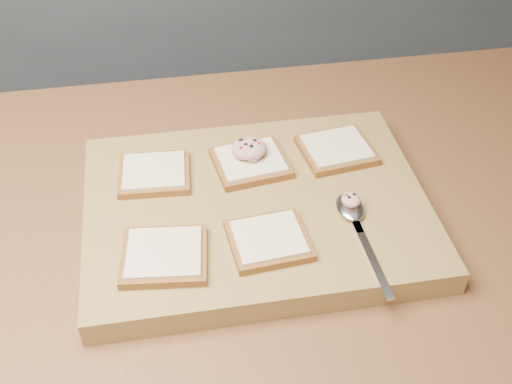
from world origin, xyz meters
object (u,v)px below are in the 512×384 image
(bread_far_center, at_px, (251,162))
(tuna_salad_dollop, at_px, (249,148))
(spoon, at_px, (353,214))
(cutting_board, at_px, (256,210))

(bread_far_center, distance_m, tuna_salad_dollop, 0.02)
(spoon, bearing_deg, tuna_salad_dollop, 130.42)
(cutting_board, bearing_deg, bread_far_center, 86.43)
(cutting_board, relative_size, tuna_salad_dollop, 9.18)
(cutting_board, height_order, tuna_salad_dollop, tuna_salad_dollop)
(tuna_salad_dollop, distance_m, spoon, 0.20)
(cutting_board, distance_m, spoon, 0.15)
(bread_far_center, bearing_deg, tuna_salad_dollop, 95.69)
(cutting_board, xyz_separation_m, tuna_salad_dollop, (0.00, 0.09, 0.05))
(bread_far_center, distance_m, spoon, 0.19)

